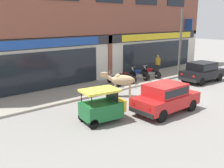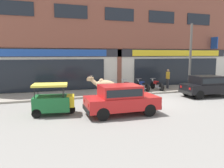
{
  "view_description": "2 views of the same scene",
  "coord_description": "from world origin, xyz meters",
  "px_view_note": "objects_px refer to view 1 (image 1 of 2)",
  "views": [
    {
      "loc": [
        -12.69,
        -9.81,
        4.49
      ],
      "look_at": [
        -3.45,
        1.0,
        0.97
      ],
      "focal_mm": 42.0,
      "sensor_mm": 36.0,
      "label": 1
    },
    {
      "loc": [
        -6.43,
        -11.89,
        2.92
      ],
      "look_at": [
        -2.09,
        1.0,
        1.08
      ],
      "focal_mm": 35.0,
      "sensor_mm": 36.0,
      "label": 2
    }
  ],
  "objects_px": {
    "motorcycle_1": "(127,77)",
    "utility_pole": "(180,43)",
    "motorcycle_0": "(114,79)",
    "motorcycle_3": "(151,73)",
    "cow": "(121,80)",
    "car_1": "(202,71)",
    "motorcycle_2": "(139,74)",
    "pedestrian": "(158,63)",
    "car_0": "(166,97)",
    "auto_rickshaw": "(102,108)"
  },
  "relations": [
    {
      "from": "car_0",
      "to": "motorcycle_0",
      "type": "xyz_separation_m",
      "value": [
        1.48,
        5.57,
        -0.31
      ]
    },
    {
      "from": "car_0",
      "to": "motorcycle_1",
      "type": "bearing_deg",
      "value": 64.59
    },
    {
      "from": "utility_pole",
      "to": "motorcycle_0",
      "type": "bearing_deg",
      "value": 171.65
    },
    {
      "from": "motorcycle_3",
      "to": "pedestrian",
      "type": "bearing_deg",
      "value": 19.04
    },
    {
      "from": "car_0",
      "to": "motorcycle_2",
      "type": "bearing_deg",
      "value": 54.47
    },
    {
      "from": "cow",
      "to": "motorcycle_0",
      "type": "xyz_separation_m",
      "value": [
        1.32,
        2.14,
        -0.5
      ]
    },
    {
      "from": "cow",
      "to": "motorcycle_3",
      "type": "xyz_separation_m",
      "value": [
        4.99,
        1.99,
        -0.5
      ]
    },
    {
      "from": "motorcycle_1",
      "to": "car_0",
      "type": "bearing_deg",
      "value": -115.41
    },
    {
      "from": "motorcycle_3",
      "to": "cow",
      "type": "bearing_deg",
      "value": -158.23
    },
    {
      "from": "motorcycle_1",
      "to": "motorcycle_2",
      "type": "xyz_separation_m",
      "value": [
        1.32,
        0.0,
        0.0
      ]
    },
    {
      "from": "motorcycle_0",
      "to": "motorcycle_2",
      "type": "bearing_deg",
      "value": -0.89
    },
    {
      "from": "pedestrian",
      "to": "utility_pole",
      "type": "bearing_deg",
      "value": -44.18
    },
    {
      "from": "cow",
      "to": "motorcycle_0",
      "type": "height_order",
      "value": "cow"
    },
    {
      "from": "motorcycle_1",
      "to": "cow",
      "type": "bearing_deg",
      "value": -139.6
    },
    {
      "from": "car_1",
      "to": "motorcycle_0",
      "type": "relative_size",
      "value": 2.04
    },
    {
      "from": "pedestrian",
      "to": "motorcycle_3",
      "type": "bearing_deg",
      "value": -160.96
    },
    {
      "from": "motorcycle_0",
      "to": "pedestrian",
      "type": "xyz_separation_m",
      "value": [
        4.92,
        0.28,
        0.6
      ]
    },
    {
      "from": "motorcycle_1",
      "to": "pedestrian",
      "type": "bearing_deg",
      "value": 4.94
    },
    {
      "from": "motorcycle_0",
      "to": "motorcycle_2",
      "type": "distance_m",
      "value": 2.47
    },
    {
      "from": "car_1",
      "to": "utility_pole",
      "type": "xyz_separation_m",
      "value": [
        0.28,
        2.25,
        1.89
      ]
    },
    {
      "from": "cow",
      "to": "auto_rickshaw",
      "type": "xyz_separation_m",
      "value": [
        -3.28,
        -2.37,
        -0.35
      ]
    },
    {
      "from": "pedestrian",
      "to": "car_1",
      "type": "bearing_deg",
      "value": -74.74
    },
    {
      "from": "motorcycle_1",
      "to": "utility_pole",
      "type": "height_order",
      "value": "utility_pole"
    },
    {
      "from": "cow",
      "to": "motorcycle_2",
      "type": "xyz_separation_m",
      "value": [
        3.79,
        2.1,
        -0.5
      ]
    },
    {
      "from": "motorcycle_0",
      "to": "motorcycle_1",
      "type": "bearing_deg",
      "value": -2.18
    },
    {
      "from": "auto_rickshaw",
      "to": "motorcycle_1",
      "type": "relative_size",
      "value": 1.15
    },
    {
      "from": "auto_rickshaw",
      "to": "motorcycle_2",
      "type": "bearing_deg",
      "value": 32.33
    },
    {
      "from": "car_0",
      "to": "utility_pole",
      "type": "distance_m",
      "value": 9.13
    },
    {
      "from": "motorcycle_0",
      "to": "motorcycle_3",
      "type": "distance_m",
      "value": 3.67
    },
    {
      "from": "motorcycle_2",
      "to": "pedestrian",
      "type": "height_order",
      "value": "pedestrian"
    },
    {
      "from": "cow",
      "to": "motorcycle_1",
      "type": "bearing_deg",
      "value": 40.4
    },
    {
      "from": "auto_rickshaw",
      "to": "pedestrian",
      "type": "relative_size",
      "value": 1.3
    },
    {
      "from": "motorcycle_1",
      "to": "motorcycle_2",
      "type": "height_order",
      "value": "same"
    },
    {
      "from": "cow",
      "to": "utility_pole",
      "type": "height_order",
      "value": "utility_pole"
    },
    {
      "from": "car_1",
      "to": "motorcycle_1",
      "type": "bearing_deg",
      "value": 146.62
    },
    {
      "from": "car_1",
      "to": "motorcycle_2",
      "type": "relative_size",
      "value": 2.03
    },
    {
      "from": "car_0",
      "to": "motorcycle_0",
      "type": "height_order",
      "value": "car_0"
    },
    {
      "from": "cow",
      "to": "car_1",
      "type": "bearing_deg",
      "value": -7.98
    },
    {
      "from": "car_1",
      "to": "auto_rickshaw",
      "type": "bearing_deg",
      "value": -172.57
    },
    {
      "from": "motorcycle_2",
      "to": "motorcycle_1",
      "type": "bearing_deg",
      "value": -179.78
    },
    {
      "from": "car_1",
      "to": "motorcycle_0",
      "type": "height_order",
      "value": "car_1"
    },
    {
      "from": "cow",
      "to": "car_1",
      "type": "relative_size",
      "value": 0.47
    },
    {
      "from": "auto_rickshaw",
      "to": "car_1",
      "type": "bearing_deg",
      "value": 7.43
    },
    {
      "from": "motorcycle_3",
      "to": "auto_rickshaw",
      "type": "bearing_deg",
      "value": -152.18
    },
    {
      "from": "motorcycle_2",
      "to": "pedestrian",
      "type": "bearing_deg",
      "value": 7.47
    },
    {
      "from": "car_0",
      "to": "motorcycle_3",
      "type": "height_order",
      "value": "car_0"
    },
    {
      "from": "motorcycle_0",
      "to": "motorcycle_3",
      "type": "relative_size",
      "value": 0.99
    },
    {
      "from": "motorcycle_1",
      "to": "utility_pole",
      "type": "xyz_separation_m",
      "value": [
        4.99,
        -0.86,
        2.2
      ]
    },
    {
      "from": "motorcycle_2",
      "to": "pedestrian",
      "type": "distance_m",
      "value": 2.54
    },
    {
      "from": "cow",
      "to": "car_1",
      "type": "height_order",
      "value": "cow"
    }
  ]
}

